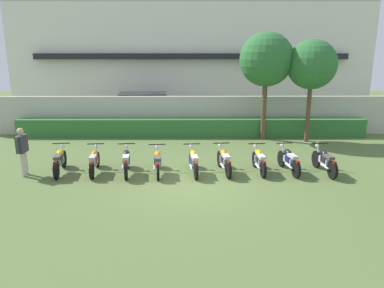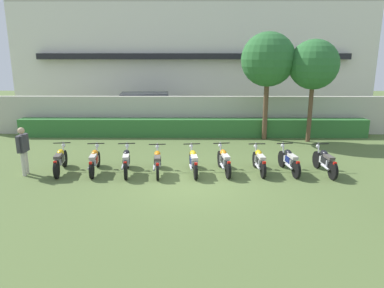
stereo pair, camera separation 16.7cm
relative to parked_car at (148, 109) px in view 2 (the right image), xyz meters
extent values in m
plane|color=#566B38|center=(2.65, -9.64, -0.94)|extent=(60.00, 60.00, 0.00)
cube|color=silver|center=(2.65, 5.27, 2.63)|extent=(22.93, 6.00, 7.14)
cube|color=black|center=(2.65, 2.02, 2.99)|extent=(19.26, 0.50, 0.36)
cube|color=#B2AD9E|center=(2.65, 5.27, 6.35)|extent=(22.93, 6.00, 0.30)
cube|color=#BCB7A8|center=(2.65, -2.26, 0.04)|extent=(21.78, 0.30, 1.95)
cube|color=#337033|center=(2.65, -2.96, -0.48)|extent=(17.42, 0.70, 0.90)
cube|color=silver|center=(0.05, 0.00, -0.20)|extent=(4.65, 2.25, 1.00)
cube|color=#2D333D|center=(-0.15, -0.01, 0.63)|extent=(2.84, 1.94, 0.65)
cylinder|color=black|center=(1.54, 1.07, -0.60)|extent=(0.70, 0.28, 0.68)
cylinder|color=black|center=(1.70, -0.77, -0.60)|extent=(0.70, 0.28, 0.68)
cylinder|color=black|center=(-1.60, 0.78, -0.60)|extent=(0.70, 0.28, 0.68)
cylinder|color=black|center=(-1.43, -1.06, -0.60)|extent=(0.70, 0.28, 0.68)
cylinder|color=brown|center=(6.15, -3.55, 0.53)|extent=(0.23, 0.23, 2.94)
sphere|color=#2D6B33|center=(6.15, -3.55, 2.88)|extent=(2.52, 2.52, 2.52)
cylinder|color=brown|center=(8.15, -4.01, 0.47)|extent=(0.20, 0.20, 2.81)
sphere|color=#2D6B33|center=(8.15, -4.01, 2.66)|extent=(2.26, 2.26, 2.26)
cylinder|color=black|center=(-2.06, -8.03, -0.62)|extent=(0.18, 0.63, 0.63)
cylinder|color=black|center=(-1.87, -9.32, -0.62)|extent=(0.18, 0.63, 0.63)
cube|color=silver|center=(-1.96, -8.73, -0.47)|extent=(0.29, 0.62, 0.22)
ellipsoid|color=yellow|center=(-1.99, -8.56, -0.24)|extent=(0.28, 0.47, 0.22)
cube|color=#4C4742|center=(-1.93, -8.95, -0.26)|extent=(0.27, 0.54, 0.10)
cube|color=red|center=(-1.86, -9.42, -0.34)|extent=(0.11, 0.09, 0.08)
cylinder|color=silver|center=(-2.05, -8.12, -0.30)|extent=(0.08, 0.23, 0.65)
cylinder|color=black|center=(-2.04, -8.21, 0.02)|extent=(0.60, 0.12, 0.04)
sphere|color=silver|center=(-2.07, -8.01, -0.12)|extent=(0.14, 0.14, 0.14)
cylinder|color=silver|center=(-2.04, -8.99, -0.60)|extent=(0.15, 0.55, 0.07)
cube|color=black|center=(-1.95, -8.78, -0.42)|extent=(0.29, 0.39, 0.20)
cylinder|color=black|center=(-0.84, -8.01, -0.65)|extent=(0.15, 0.58, 0.57)
cylinder|color=black|center=(-0.70, -9.31, -0.65)|extent=(0.15, 0.58, 0.57)
cube|color=silver|center=(-0.76, -8.71, -0.50)|extent=(0.26, 0.62, 0.22)
ellipsoid|color=orange|center=(-0.78, -8.54, -0.27)|extent=(0.26, 0.46, 0.22)
cube|color=#B2ADA3|center=(-0.74, -8.94, -0.29)|extent=(0.25, 0.54, 0.10)
cube|color=red|center=(-0.69, -9.41, -0.37)|extent=(0.11, 0.09, 0.08)
cylinder|color=silver|center=(-0.83, -8.10, -0.33)|extent=(0.07, 0.23, 0.65)
cylinder|color=black|center=(-0.82, -8.19, -0.01)|extent=(0.60, 0.10, 0.04)
sphere|color=silver|center=(-0.84, -7.99, -0.15)|extent=(0.14, 0.14, 0.14)
cylinder|color=silver|center=(-0.86, -8.97, -0.63)|extent=(0.13, 0.55, 0.07)
cube|color=#A51414|center=(-0.76, -8.76, -0.45)|extent=(0.28, 0.38, 0.20)
cylinder|color=black|center=(0.29, -8.12, -0.62)|extent=(0.17, 0.64, 0.64)
cylinder|color=black|center=(0.45, -9.39, -0.62)|extent=(0.17, 0.64, 0.64)
cube|color=silver|center=(0.38, -8.81, -0.47)|extent=(0.28, 0.62, 0.22)
ellipsoid|color=black|center=(0.36, -8.64, -0.24)|extent=(0.28, 0.46, 0.22)
cube|color=beige|center=(0.41, -9.03, -0.26)|extent=(0.27, 0.54, 0.10)
cube|color=red|center=(0.47, -9.49, -0.34)|extent=(0.11, 0.09, 0.08)
cylinder|color=silver|center=(0.30, -8.21, -0.30)|extent=(0.08, 0.23, 0.65)
cylinder|color=black|center=(0.31, -8.30, 0.02)|extent=(0.60, 0.11, 0.04)
sphere|color=silver|center=(0.28, -8.10, -0.12)|extent=(0.14, 0.14, 0.14)
cylinder|color=silver|center=(0.29, -9.07, -0.60)|extent=(0.14, 0.55, 0.07)
cube|color=black|center=(0.38, -8.86, -0.42)|extent=(0.28, 0.39, 0.20)
cylinder|color=black|center=(1.38, -8.10, -0.65)|extent=(0.15, 0.57, 0.57)
cylinder|color=black|center=(1.52, -9.42, -0.65)|extent=(0.15, 0.57, 0.57)
cube|color=silver|center=(1.45, -8.81, -0.50)|extent=(0.26, 0.62, 0.22)
ellipsoid|color=orange|center=(1.44, -8.64, -0.27)|extent=(0.26, 0.46, 0.22)
cube|color=#4C4742|center=(1.48, -9.04, -0.29)|extent=(0.25, 0.54, 0.10)
cube|color=red|center=(1.53, -9.52, -0.37)|extent=(0.11, 0.09, 0.08)
cylinder|color=silver|center=(1.39, -8.19, -0.33)|extent=(0.07, 0.23, 0.65)
cylinder|color=black|center=(1.40, -8.28, -0.01)|extent=(0.60, 0.10, 0.04)
sphere|color=silver|center=(1.38, -8.08, -0.15)|extent=(0.14, 0.14, 0.14)
cylinder|color=silver|center=(1.36, -9.07, -0.63)|extent=(0.13, 0.55, 0.07)
cube|color=black|center=(1.46, -8.86, -0.45)|extent=(0.28, 0.38, 0.20)
cylinder|color=black|center=(2.62, -8.04, -0.65)|extent=(0.16, 0.58, 0.58)
cylinder|color=black|center=(2.77, -9.38, -0.65)|extent=(0.16, 0.58, 0.58)
cube|color=silver|center=(2.70, -8.76, -0.50)|extent=(0.27, 0.62, 0.22)
ellipsoid|color=yellow|center=(2.68, -8.59, -0.27)|extent=(0.27, 0.46, 0.22)
cube|color=beige|center=(2.73, -8.99, -0.29)|extent=(0.26, 0.54, 0.10)
cube|color=red|center=(2.78, -9.48, -0.37)|extent=(0.11, 0.09, 0.08)
cylinder|color=silver|center=(2.63, -8.13, -0.33)|extent=(0.08, 0.23, 0.65)
cylinder|color=black|center=(2.64, -8.22, -0.01)|extent=(0.60, 0.11, 0.04)
sphere|color=silver|center=(2.61, -8.02, -0.15)|extent=(0.14, 0.14, 0.14)
cylinder|color=silver|center=(2.61, -9.02, -0.63)|extent=(0.13, 0.55, 0.07)
cube|color=navy|center=(2.71, -8.81, -0.45)|extent=(0.28, 0.39, 0.20)
cylinder|color=black|center=(3.68, -7.98, -0.64)|extent=(0.17, 0.61, 0.60)
cylinder|color=black|center=(3.86, -9.28, -0.64)|extent=(0.17, 0.61, 0.60)
cube|color=silver|center=(3.78, -8.68, -0.49)|extent=(0.28, 0.62, 0.22)
ellipsoid|color=orange|center=(3.75, -8.51, -0.26)|extent=(0.28, 0.47, 0.22)
cube|color=beige|center=(3.81, -8.91, -0.28)|extent=(0.27, 0.54, 0.10)
cube|color=red|center=(3.87, -9.38, -0.36)|extent=(0.11, 0.09, 0.08)
cylinder|color=silver|center=(3.69, -8.07, -0.32)|extent=(0.08, 0.23, 0.65)
cylinder|color=black|center=(3.70, -8.16, 0.00)|extent=(0.60, 0.12, 0.04)
sphere|color=silver|center=(3.68, -7.96, -0.14)|extent=(0.14, 0.14, 0.14)
cylinder|color=silver|center=(3.69, -8.94, -0.62)|extent=(0.15, 0.55, 0.07)
cube|color=black|center=(3.78, -8.73, -0.44)|extent=(0.29, 0.39, 0.20)
cylinder|color=black|center=(4.97, -8.00, -0.65)|extent=(0.12, 0.57, 0.57)
cylinder|color=black|center=(5.04, -9.21, -0.65)|extent=(0.12, 0.57, 0.57)
cube|color=silver|center=(5.01, -8.65, -0.50)|extent=(0.23, 0.61, 0.22)
ellipsoid|color=yellow|center=(5.00, -8.48, -0.27)|extent=(0.25, 0.45, 0.22)
cube|color=beige|center=(5.02, -8.88, -0.29)|extent=(0.23, 0.53, 0.10)
cube|color=red|center=(5.05, -9.31, -0.37)|extent=(0.10, 0.09, 0.08)
cylinder|color=silver|center=(4.98, -8.09, -0.33)|extent=(0.06, 0.23, 0.65)
cylinder|color=black|center=(4.98, -8.18, -0.01)|extent=(0.60, 0.07, 0.04)
sphere|color=silver|center=(4.97, -7.98, -0.15)|extent=(0.14, 0.14, 0.14)
cylinder|color=silver|center=(4.90, -8.91, -0.63)|extent=(0.10, 0.55, 0.07)
cube|color=black|center=(5.01, -8.70, -0.45)|extent=(0.26, 0.37, 0.20)
cylinder|color=black|center=(5.96, -7.98, -0.64)|extent=(0.17, 0.60, 0.60)
cylinder|color=black|center=(6.14, -9.24, -0.64)|extent=(0.17, 0.60, 0.60)
cube|color=silver|center=(6.06, -8.66, -0.49)|extent=(0.28, 0.62, 0.22)
ellipsoid|color=black|center=(6.03, -8.49, -0.26)|extent=(0.28, 0.47, 0.22)
cube|color=beige|center=(6.09, -8.89, -0.28)|extent=(0.27, 0.54, 0.10)
cube|color=red|center=(6.15, -9.34, -0.36)|extent=(0.11, 0.09, 0.08)
cylinder|color=silver|center=(5.98, -8.07, -0.32)|extent=(0.08, 0.23, 0.65)
cylinder|color=black|center=(5.99, -8.16, 0.00)|extent=(0.60, 0.12, 0.04)
sphere|color=silver|center=(5.96, -7.96, -0.14)|extent=(0.14, 0.14, 0.14)
cylinder|color=silver|center=(5.97, -8.92, -0.62)|extent=(0.15, 0.55, 0.07)
cube|color=navy|center=(6.06, -8.71, -0.44)|extent=(0.29, 0.39, 0.20)
cylinder|color=black|center=(7.21, -8.09, -0.62)|extent=(0.14, 0.63, 0.62)
cylinder|color=black|center=(7.32, -9.35, -0.62)|extent=(0.14, 0.63, 0.62)
cube|color=silver|center=(7.27, -8.77, -0.47)|extent=(0.25, 0.61, 0.22)
ellipsoid|color=black|center=(7.26, -8.60, -0.24)|extent=(0.26, 0.46, 0.22)
cube|color=#4C4742|center=(7.29, -9.00, -0.26)|extent=(0.24, 0.54, 0.10)
cube|color=red|center=(7.33, -9.45, -0.34)|extent=(0.11, 0.09, 0.08)
cylinder|color=silver|center=(7.22, -8.18, -0.30)|extent=(0.07, 0.23, 0.65)
cylinder|color=black|center=(7.23, -8.27, 0.02)|extent=(0.60, 0.09, 0.04)
sphere|color=silver|center=(7.21, -8.07, -0.12)|extent=(0.14, 0.14, 0.14)
cylinder|color=silver|center=(7.17, -9.03, -0.60)|extent=(0.12, 0.55, 0.07)
cube|color=black|center=(7.27, -8.82, -0.42)|extent=(0.27, 0.38, 0.20)
cylinder|color=beige|center=(-3.10, -8.84, -0.52)|extent=(0.13, 0.13, 0.83)
cylinder|color=beige|center=(-3.10, -9.05, -0.52)|extent=(0.13, 0.13, 0.83)
cube|color=#38383D|center=(-3.10, -8.95, 0.18)|extent=(0.22, 0.48, 0.59)
cylinder|color=#38383D|center=(-3.10, -8.65, 0.20)|extent=(0.09, 0.09, 0.56)
cylinder|color=#38383D|center=(-3.10, -9.24, 0.20)|extent=(0.09, 0.09, 0.56)
sphere|color=tan|center=(-3.10, -8.95, 0.62)|extent=(0.22, 0.22, 0.22)
camera|label=1|loc=(2.57, -20.63, 3.11)|focal=33.43mm
camera|label=2|loc=(2.74, -20.63, 3.11)|focal=33.43mm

